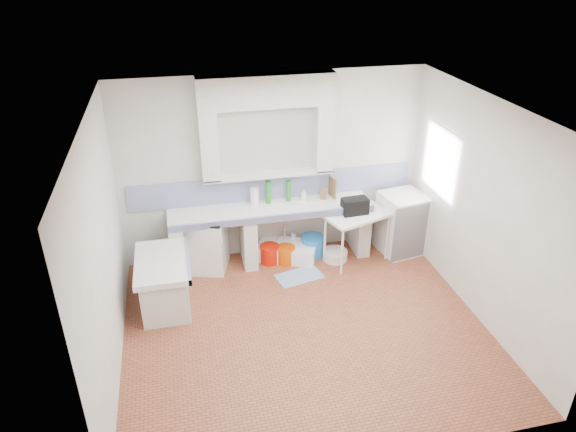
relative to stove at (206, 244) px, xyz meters
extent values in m
plane|color=brown|center=(1.08, -1.70, -0.41)|extent=(4.50, 4.50, 0.00)
plane|color=silver|center=(1.08, -1.70, 2.39)|extent=(4.50, 4.50, 0.00)
plane|color=silver|center=(1.08, 0.30, 0.99)|extent=(4.50, 0.00, 4.50)
plane|color=silver|center=(1.08, -3.70, 0.99)|extent=(4.50, 0.00, 4.50)
plane|color=silver|center=(-1.17, -1.70, 0.99)|extent=(0.00, 4.50, 4.50)
plane|color=silver|center=(3.33, -1.70, 0.99)|extent=(0.00, 4.50, 4.50)
cube|color=silver|center=(0.98, 0.18, 2.17)|extent=(1.90, 0.25, 0.45)
cube|color=#362111|center=(3.51, -0.50, 1.19)|extent=(0.35, 0.86, 1.06)
cube|color=white|center=(3.36, -0.50, 1.57)|extent=(0.01, 0.84, 0.24)
cube|color=white|center=(0.98, 0.00, 0.45)|extent=(3.00, 0.60, 0.08)
cube|color=navy|center=(0.98, -0.28, 0.45)|extent=(3.00, 0.04, 0.10)
cube|color=silver|center=(-0.42, 0.00, 0.00)|extent=(0.20, 0.55, 0.82)
cube|color=silver|center=(0.63, 0.00, 0.00)|extent=(0.20, 0.55, 0.82)
cube|color=silver|center=(2.38, 0.00, 0.00)|extent=(0.20, 0.55, 0.82)
cube|color=white|center=(-0.62, -0.80, 0.25)|extent=(0.70, 1.10, 0.08)
cube|color=silver|center=(-0.62, -0.80, -0.10)|extent=(0.60, 1.00, 0.62)
cube|color=navy|center=(-0.29, -0.80, 0.25)|extent=(0.04, 1.10, 0.10)
cube|color=navy|center=(1.08, 0.29, 0.69)|extent=(4.27, 0.03, 0.40)
cube|color=white|center=(0.00, 0.00, 0.00)|extent=(0.71, 0.70, 0.81)
cube|color=white|center=(1.23, 0.00, -0.30)|extent=(1.00, 0.78, 0.21)
cube|color=white|center=(2.23, -0.30, -0.01)|extent=(1.08, 0.81, 0.04)
cube|color=white|center=(3.01, -0.16, 0.07)|extent=(0.72, 0.72, 0.96)
cylinder|color=red|center=(0.94, -0.06, -0.27)|extent=(0.40, 0.40, 0.28)
cylinder|color=#D44A01|center=(1.18, -0.13, -0.27)|extent=(0.29, 0.29, 0.27)
cylinder|color=blue|center=(1.63, -0.01, -0.24)|extent=(0.36, 0.36, 0.33)
cylinder|color=white|center=(1.93, -0.21, -0.33)|extent=(0.47, 0.47, 0.15)
cylinder|color=silver|center=(1.12, 0.15, -0.26)|extent=(0.10, 0.10, 0.29)
cylinder|color=silver|center=(1.35, 0.15, -0.25)|extent=(0.10, 0.10, 0.32)
cube|color=black|center=(2.19, -0.26, 0.51)|extent=(0.39, 0.24, 0.24)
cylinder|color=#1F7C23|center=(0.97, 0.15, 0.67)|extent=(0.10, 0.10, 0.35)
cylinder|color=#1F7C23|center=(1.28, 0.15, 0.66)|extent=(0.08, 0.08, 0.33)
cube|color=olive|center=(1.81, 0.10, 0.58)|extent=(0.10, 0.09, 0.18)
cube|color=olive|center=(1.96, 0.15, 0.65)|extent=(0.05, 0.23, 0.31)
cylinder|color=white|center=(0.76, 0.15, 0.62)|extent=(0.15, 0.15, 0.26)
imported|color=white|center=(1.51, 0.15, 0.58)|extent=(0.09, 0.09, 0.18)
cube|color=teal|center=(1.28, -0.56, -0.40)|extent=(0.74, 0.52, 0.01)
camera|label=1|loc=(-0.29, -6.78, 3.95)|focal=32.79mm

